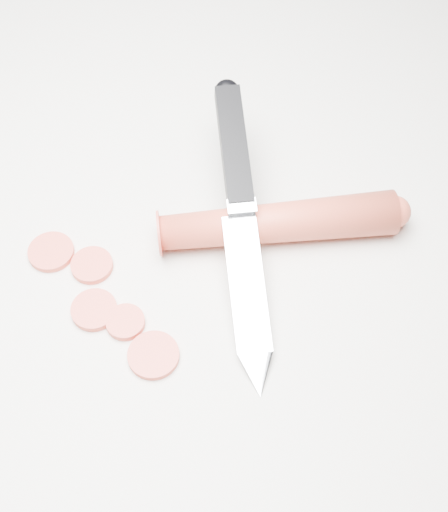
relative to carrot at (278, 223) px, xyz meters
The scene contains 8 objects.
ground 0.08m from the carrot, 142.07° to the right, with size 2.40×2.40×0.00m, color beige.
carrot is the anchor object (origin of this frame).
carrot_slice_0 0.15m from the carrot, 113.30° to the right, with size 0.03×0.03×0.01m, color #CE3E31.
carrot_slice_1 0.16m from the carrot, 121.50° to the right, with size 0.04×0.04×0.01m, color #CE3E31.
carrot_slice_2 0.15m from the carrot, 136.36° to the right, with size 0.03×0.03×0.01m, color #CE3E31.
carrot_slice_3 0.15m from the carrot, 99.18° to the right, with size 0.04×0.04×0.01m, color #CE3E31.
carrot_slice_4 0.19m from the carrot, 142.44° to the right, with size 0.04×0.04×0.01m, color #CE3E31.
kitchen_knife 0.04m from the carrot, 120.10° to the right, with size 0.18×0.22×0.08m, color silver, non-canonical shape.
Camera 1 is at (0.20, -0.26, 0.49)m, focal length 50.00 mm.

